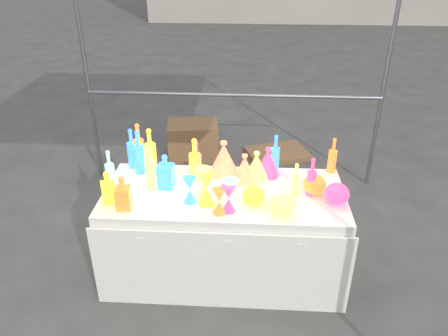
# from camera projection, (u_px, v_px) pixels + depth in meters

# --- Properties ---
(ground) EXTENTS (80.00, 80.00, 0.00)m
(ground) POSITION_uv_depth(u_px,v_px,m) (224.00, 268.00, 3.62)
(ground) COLOR #5E5C57
(ground) RESTS_ON ground
(display_table) EXTENTS (1.84, 0.83, 0.75)m
(display_table) POSITION_uv_depth(u_px,v_px,m) (224.00, 233.00, 3.43)
(display_table) COLOR white
(display_table) RESTS_ON ground
(cardboard_box_closed) EXTENTS (0.65, 0.51, 0.44)m
(cardboard_box_closed) POSITION_uv_depth(u_px,v_px,m) (193.00, 140.00, 5.34)
(cardboard_box_closed) COLOR olive
(cardboard_box_closed) RESTS_ON ground
(cardboard_box_flat) EXTENTS (0.85, 0.72, 0.06)m
(cardboard_box_flat) POSITION_uv_depth(u_px,v_px,m) (277.00, 154.00, 5.43)
(cardboard_box_flat) COLOR olive
(cardboard_box_flat) RESTS_ON ground
(bottle_0) EXTENTS (0.11, 0.11, 0.36)m
(bottle_0) POSITION_uv_depth(u_px,v_px,m) (150.00, 149.00, 3.50)
(bottle_0) COLOR red
(bottle_0) RESTS_ON display_table
(bottle_1) EXTENTS (0.10, 0.10, 0.34)m
(bottle_1) POSITION_uv_depth(u_px,v_px,m) (132.00, 148.00, 3.53)
(bottle_1) COLOR #1C9A4E
(bottle_1) RESTS_ON display_table
(bottle_2) EXTENTS (0.09, 0.09, 0.38)m
(bottle_2) POSITION_uv_depth(u_px,v_px,m) (139.00, 146.00, 3.52)
(bottle_2) COLOR orange
(bottle_2) RESTS_ON display_table
(bottle_3) EXTENTS (0.09, 0.09, 0.31)m
(bottle_3) POSITION_uv_depth(u_px,v_px,m) (197.00, 160.00, 3.37)
(bottle_3) COLOR #1D3CAB
(bottle_3) RESTS_ON display_table
(bottle_4) EXTENTS (0.11, 0.11, 0.36)m
(bottle_4) POSITION_uv_depth(u_px,v_px,m) (151.00, 167.00, 3.22)
(bottle_4) COLOR #14737E
(bottle_4) RESTS_ON display_table
(bottle_5) EXTENTS (0.09, 0.09, 0.31)m
(bottle_5) POSITION_uv_depth(u_px,v_px,m) (110.00, 170.00, 3.24)
(bottle_5) COLOR #B82460
(bottle_5) RESTS_ON display_table
(bottle_6) EXTENTS (0.11, 0.11, 0.35)m
(bottle_6) POSITION_uv_depth(u_px,v_px,m) (195.00, 159.00, 3.35)
(bottle_6) COLOR red
(bottle_6) RESTS_ON display_table
(bottle_7) EXTENTS (0.10, 0.10, 0.37)m
(bottle_7) POSITION_uv_depth(u_px,v_px,m) (139.00, 152.00, 3.44)
(bottle_7) COLOR #1C9A4E
(bottle_7) RESTS_ON display_table
(decanter_0) EXTENTS (0.12, 0.12, 0.25)m
(decanter_0) POSITION_uv_depth(u_px,v_px,m) (108.00, 187.00, 3.08)
(decanter_0) COLOR red
(decanter_0) RESTS_ON display_table
(decanter_1) EXTENTS (0.11, 0.11, 0.25)m
(decanter_1) POSITION_uv_depth(u_px,v_px,m) (123.00, 193.00, 3.01)
(decanter_1) COLOR orange
(decanter_1) RESTS_ON display_table
(decanter_2) EXTENTS (0.12, 0.12, 0.28)m
(decanter_2) POSITION_uv_depth(u_px,v_px,m) (166.00, 171.00, 3.25)
(decanter_2) COLOR #1C9A4E
(decanter_2) RESTS_ON display_table
(hourglass_0) EXTENTS (0.12, 0.12, 0.19)m
(hourglass_0) POSITION_uv_depth(u_px,v_px,m) (219.00, 201.00, 2.97)
(hourglass_0) COLOR orange
(hourglass_0) RESTS_ON display_table
(hourglass_1) EXTENTS (0.11, 0.11, 0.20)m
(hourglass_1) POSITION_uv_depth(u_px,v_px,m) (229.00, 198.00, 2.99)
(hourglass_1) COLOR #1D3CAB
(hourglass_1) RESTS_ON display_table
(hourglass_2) EXTENTS (0.14, 0.14, 0.25)m
(hourglass_2) POSITION_uv_depth(u_px,v_px,m) (203.00, 184.00, 3.11)
(hourglass_2) COLOR #14737E
(hourglass_2) RESTS_ON display_table
(hourglass_3) EXTENTS (0.12, 0.12, 0.22)m
(hourglass_3) POSITION_uv_depth(u_px,v_px,m) (230.00, 194.00, 3.03)
(hourglass_3) COLOR #B82460
(hourglass_3) RESTS_ON display_table
(hourglass_4) EXTENTS (0.16, 0.16, 0.25)m
(hourglass_4) POSITION_uv_depth(u_px,v_px,m) (206.00, 189.00, 3.06)
(hourglass_4) COLOR red
(hourglass_4) RESTS_ON display_table
(hourglass_5) EXTENTS (0.13, 0.13, 0.20)m
(hourglass_5) POSITION_uv_depth(u_px,v_px,m) (190.00, 190.00, 3.09)
(hourglass_5) COLOR #1C9A4E
(hourglass_5) RESTS_ON display_table
(globe_0) EXTENTS (0.19, 0.19, 0.13)m
(globe_0) POSITION_uv_depth(u_px,v_px,m) (254.00, 196.00, 3.08)
(globe_0) COLOR red
(globe_0) RESTS_ON display_table
(globe_1) EXTENTS (0.19, 0.19, 0.14)m
(globe_1) POSITION_uv_depth(u_px,v_px,m) (283.00, 207.00, 2.95)
(globe_1) COLOR #14737E
(globe_1) RESTS_ON display_table
(globe_2) EXTENTS (0.20, 0.20, 0.13)m
(globe_2) POSITION_uv_depth(u_px,v_px,m) (314.00, 185.00, 3.21)
(globe_2) COLOR orange
(globe_2) RESTS_ON display_table
(globe_3) EXTENTS (0.20, 0.20, 0.14)m
(globe_3) POSITION_uv_depth(u_px,v_px,m) (336.00, 195.00, 3.08)
(globe_3) COLOR #1D3CAB
(globe_3) RESTS_ON display_table
(lampshade_0) EXTENTS (0.29, 0.29, 0.28)m
(lampshade_0) POSITION_uv_depth(u_px,v_px,m) (224.00, 158.00, 3.44)
(lampshade_0) COLOR yellow
(lampshade_0) RESTS_ON display_table
(lampshade_1) EXTENTS (0.24, 0.24, 0.22)m
(lampshade_1) POSITION_uv_depth(u_px,v_px,m) (245.00, 168.00, 3.36)
(lampshade_1) COLOR yellow
(lampshade_1) RESTS_ON display_table
(lampshade_2) EXTENTS (0.24, 0.24, 0.24)m
(lampshade_2) POSITION_uv_depth(u_px,v_px,m) (268.00, 161.00, 3.44)
(lampshade_2) COLOR #1D3CAB
(lampshade_2) RESTS_ON display_table
(lampshade_3) EXTENTS (0.25, 0.25, 0.23)m
(lampshade_3) POSITION_uv_depth(u_px,v_px,m) (256.00, 166.00, 3.38)
(lampshade_3) COLOR #14737E
(lampshade_3) RESTS_ON display_table
(bottle_8) EXTENTS (0.08, 0.08, 0.31)m
(bottle_8) POSITION_uv_depth(u_px,v_px,m) (275.00, 153.00, 3.48)
(bottle_8) COLOR #1C9A4E
(bottle_8) RESTS_ON display_table
(bottle_9) EXTENTS (0.08, 0.08, 0.30)m
(bottle_9) POSITION_uv_depth(u_px,v_px,m) (333.00, 155.00, 3.46)
(bottle_9) COLOR orange
(bottle_9) RESTS_ON display_table
(bottle_10) EXTENTS (0.08, 0.08, 0.30)m
(bottle_10) POSITION_uv_depth(u_px,v_px,m) (312.00, 177.00, 3.16)
(bottle_10) COLOR #1D3CAB
(bottle_10) RESTS_ON display_table
(bottle_11) EXTENTS (0.08, 0.08, 0.27)m
(bottle_11) POSITION_uv_depth(u_px,v_px,m) (296.00, 180.00, 3.14)
(bottle_11) COLOR #14737E
(bottle_11) RESTS_ON display_table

